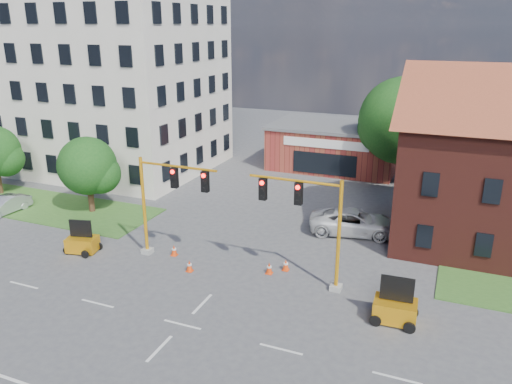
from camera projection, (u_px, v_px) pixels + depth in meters
ground at (182, 325)px, 23.80m from camera, size 120.00×120.00×0.00m
grass_verge_nw at (28, 203)px, 39.74m from camera, size 22.00×6.00×0.08m
lane_markings at (146, 362)px, 21.17m from camera, size 60.00×36.00×0.01m
office_block at (110, 61)px, 46.87m from camera, size 18.40×15.40×20.60m
brick_shop at (335, 146)px, 49.38m from camera, size 12.40×8.40×4.30m
tree_large at (407, 124)px, 43.33m from camera, size 7.99×7.61×9.41m
tree_nw_front at (91, 168)px, 36.90m from camera, size 4.54×4.32×5.81m
signal_mast_west at (167, 197)px, 29.36m from camera, size 5.30×0.60×6.20m
signal_mast_east at (309, 218)px, 26.23m from camera, size 5.30×0.60×6.20m
trailer_west at (82, 243)px, 31.15m from camera, size 2.05×1.61×2.06m
trailer_east at (395, 308)px, 23.83m from camera, size 2.08×1.44×2.29m
cone_a at (189, 266)px, 28.83m from camera, size 0.40×0.40×0.70m
cone_b at (174, 250)px, 30.81m from camera, size 0.40×0.40×0.70m
cone_c at (269, 268)px, 28.56m from camera, size 0.40×0.40×0.70m
cone_d at (286, 265)px, 28.95m from camera, size 0.40×0.40×0.70m
pickup_white at (354, 222)px, 33.88m from camera, size 6.41×3.81×1.67m
sedan_silver_front at (5, 205)px, 37.47m from camera, size 1.66×4.08×1.32m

